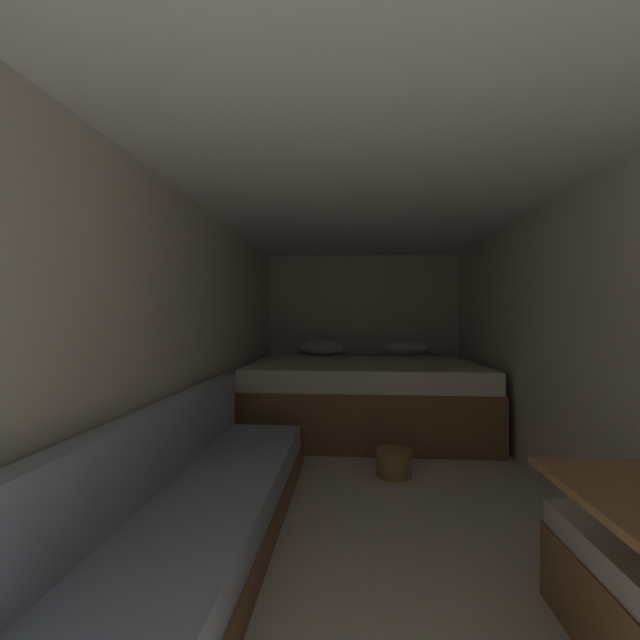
{
  "coord_description": "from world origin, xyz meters",
  "views": [
    {
      "loc": [
        -0.12,
        -0.52,
        1.19
      ],
      "look_at": [
        -0.36,
        2.47,
        1.18
      ],
      "focal_mm": 23.04,
      "sensor_mm": 36.0,
      "label": 1
    }
  ],
  "objects": [
    {
      "name": "ceiling_slab",
      "position": [
        0.0,
        2.11,
        2.03
      ],
      "size": [
        2.57,
        5.53,
        0.05
      ],
      "primitive_type": "cube",
      "color": "white",
      "rests_on": "wall_left"
    },
    {
      "name": "wall_right",
      "position": [
        1.26,
        2.11,
        1.0
      ],
      "size": [
        0.05,
        5.53,
        2.01
      ],
      "primitive_type": "cube",
      "color": "beige",
      "rests_on": "ground"
    },
    {
      "name": "sofa_left",
      "position": [
        -0.92,
        1.35,
        0.22
      ],
      "size": [
        0.69,
        2.95,
        0.72
      ],
      "color": "brown",
      "rests_on": "ground"
    },
    {
      "name": "ground_plane",
      "position": [
        0.0,
        2.11,
        0.0
      ],
      "size": [
        7.53,
        7.53,
        0.0
      ],
      "primitive_type": "plane",
      "color": "beige"
    },
    {
      "name": "bed",
      "position": [
        0.0,
        3.92,
        0.37
      ],
      "size": [
        2.35,
        1.83,
        0.92
      ],
      "color": "brown",
      "rests_on": "ground"
    },
    {
      "name": "wall_back",
      "position": [
        0.0,
        4.9,
        1.0
      ],
      "size": [
        2.57,
        0.05,
        2.01
      ],
      "primitive_type": "cube",
      "color": "beige",
      "rests_on": "ground"
    },
    {
      "name": "wall_left",
      "position": [
        -1.26,
        2.11,
        1.0
      ],
      "size": [
        0.05,
        5.53,
        2.01
      ],
      "primitive_type": "cube",
      "color": "beige",
      "rests_on": "ground"
    },
    {
      "name": "wicker_basket",
      "position": [
        0.19,
        2.6,
        0.1
      ],
      "size": [
        0.27,
        0.27,
        0.19
      ],
      "color": "olive",
      "rests_on": "ground"
    }
  ]
}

